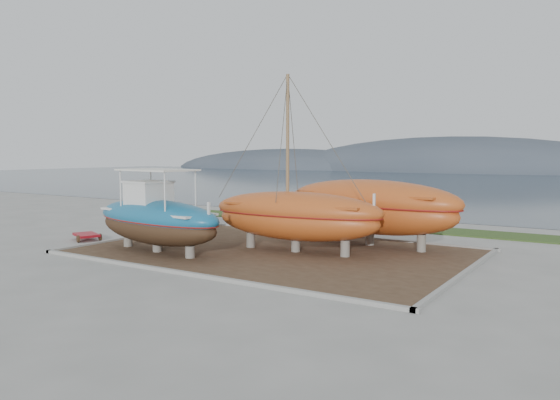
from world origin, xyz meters
The scene contains 11 objects.
ground centered at (0.00, 0.00, 0.00)m, with size 140.00×140.00×0.00m, color gray.
dirt_patch centered at (0.00, 4.00, 0.03)m, with size 18.00×12.00×0.06m, color #422D1E.
curb_frame centered at (0.00, 4.00, 0.07)m, with size 18.60×12.60×0.15m, color gray, non-canonical shape.
grass_strip centered at (0.00, 15.50, 0.04)m, with size 44.00×3.00×0.08m, color #284219.
sea centered at (0.00, 70.00, 0.00)m, with size 260.00×100.00×0.04m, color #1A2935, non-canonical shape.
mountain_ridge centered at (0.00, 125.00, 0.00)m, with size 200.00×36.00×20.00m, color #333D49, non-canonical shape.
blue_caique centered at (-4.71, 0.78, 2.07)m, with size 8.35×2.61×4.02m, color #165E88, non-canonical shape.
white_dinghy centered at (-7.38, 4.69, 0.75)m, with size 4.59×1.72×1.38m, color silver, non-canonical shape.
orange_sailboat centered at (0.95, 4.44, 4.33)m, with size 8.92×2.63×8.54m, color #AC491A, non-canonical shape.
orange_bare_hull centered at (3.20, 8.18, 1.72)m, with size 10.12×3.04×3.32m, color #AC491A, non-canonical shape.
red_trailer centered at (-10.84, 1.42, 0.18)m, with size 2.59×1.29×0.37m, color maroon, non-canonical shape.
Camera 1 is at (14.48, -18.00, 4.88)m, focal length 35.00 mm.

